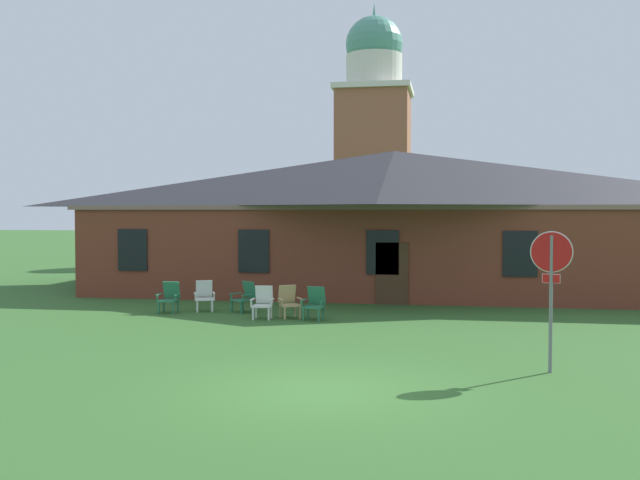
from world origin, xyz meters
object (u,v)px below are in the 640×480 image
(lawn_chair_near_door, at_px, (204,295))
(stop_sign, at_px, (551,272))
(lawn_chair_by_porch, at_px, (170,297))
(lawn_chair_right_end, at_px, (289,301))
(lawn_chair_far_side, at_px, (315,303))
(lawn_chair_middle, at_px, (263,302))
(lawn_chair_left_end, at_px, (245,296))

(lawn_chair_near_door, bearing_deg, stop_sign, -37.19)
(stop_sign, xyz_separation_m, lawn_chair_by_porch, (-10.49, 6.69, -1.46))
(stop_sign, height_order, lawn_chair_right_end, stop_sign)
(stop_sign, bearing_deg, lawn_chair_far_side, 133.94)
(lawn_chair_right_end, bearing_deg, lawn_chair_far_side, -18.71)
(lawn_chair_by_porch, distance_m, lawn_chair_far_side, 4.76)
(lawn_chair_middle, bearing_deg, lawn_chair_far_side, 0.97)
(lawn_chair_left_end, height_order, lawn_chair_middle, same)
(lawn_chair_left_end, bearing_deg, lawn_chair_middle, -53.65)
(lawn_chair_middle, height_order, lawn_chair_right_end, same)
(lawn_chair_near_door, relative_size, lawn_chair_middle, 1.00)
(stop_sign, distance_m, lawn_chair_far_side, 8.46)
(lawn_chair_by_porch, bearing_deg, lawn_chair_far_side, -8.33)
(lawn_chair_left_end, distance_m, lawn_chair_middle, 1.52)
(lawn_chair_by_porch, bearing_deg, stop_sign, -32.52)
(lawn_chair_near_door, relative_size, lawn_chair_left_end, 1.00)
(lawn_chair_far_side, bearing_deg, stop_sign, -46.06)
(stop_sign, height_order, lawn_chair_by_porch, stop_sign)
(lawn_chair_near_door, xyz_separation_m, lawn_chair_right_end, (2.94, -0.97, 0.00))
(stop_sign, bearing_deg, lawn_chair_left_end, 138.78)
(lawn_chair_near_door, xyz_separation_m, lawn_chair_left_end, (1.34, -0.05, 0.00))
(lawn_chair_left_end, bearing_deg, lawn_chair_near_door, 177.73)
(lawn_chair_by_porch, xyz_separation_m, lawn_chair_far_side, (4.71, -0.69, 0.00))
(lawn_chair_left_end, xyz_separation_m, lawn_chair_middle, (0.90, -1.22, 0.00))
(lawn_chair_near_door, xyz_separation_m, lawn_chair_far_side, (3.77, -1.25, 0.00))
(lawn_chair_near_door, height_order, lawn_chair_right_end, same)
(lawn_chair_near_door, bearing_deg, lawn_chair_left_end, -2.27)
(lawn_chair_by_porch, xyz_separation_m, lawn_chair_right_end, (3.88, -0.41, 0.00))
(stop_sign, xyz_separation_m, lawn_chair_far_side, (-5.78, 6.00, -1.46))
(lawn_chair_left_end, xyz_separation_m, lawn_chair_far_side, (2.43, -1.20, 0.00))
(lawn_chair_near_door, distance_m, lawn_chair_middle, 2.58)
(stop_sign, bearing_deg, lawn_chair_right_end, 136.47)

